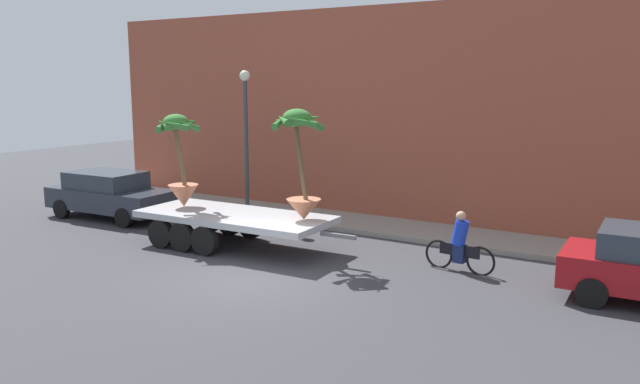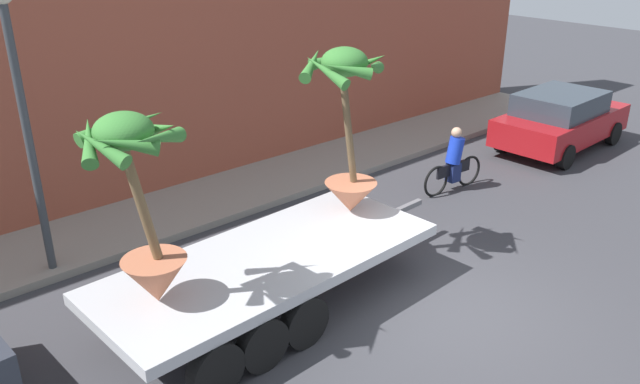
{
  "view_description": "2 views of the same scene",
  "coord_description": "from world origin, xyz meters",
  "px_view_note": "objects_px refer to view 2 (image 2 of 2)",
  "views": [
    {
      "loc": [
        8.89,
        -11.51,
        4.65
      ],
      "look_at": [
        0.67,
        1.86,
        1.86
      ],
      "focal_mm": 35.3,
      "sensor_mm": 36.0,
      "label": 1
    },
    {
      "loc": [
        -7.32,
        -5.17,
        5.82
      ],
      "look_at": [
        -1.0,
        2.02,
        1.69
      ],
      "focal_mm": 35.85,
      "sensor_mm": 36.0,
      "label": 2
    }
  ],
  "objects_px": {
    "parked_car": "(561,119)",
    "street_lamp": "(20,96)",
    "cyclist": "(454,163)",
    "flatbed_trailer": "(256,274)",
    "potted_palm_middle": "(142,213)",
    "potted_palm_rear": "(347,132)"
  },
  "relations": [
    {
      "from": "parked_car",
      "to": "street_lamp",
      "type": "distance_m",
      "value": 13.27
    },
    {
      "from": "potted_palm_middle",
      "to": "potted_palm_rear",
      "type": "bearing_deg",
      "value": 5.29
    },
    {
      "from": "flatbed_trailer",
      "to": "cyclist",
      "type": "relative_size",
      "value": 3.59
    },
    {
      "from": "street_lamp",
      "to": "parked_car",
      "type": "bearing_deg",
      "value": -10.29
    },
    {
      "from": "flatbed_trailer",
      "to": "street_lamp",
      "type": "bearing_deg",
      "value": 119.93
    },
    {
      "from": "flatbed_trailer",
      "to": "parked_car",
      "type": "bearing_deg",
      "value": 5.67
    },
    {
      "from": "flatbed_trailer",
      "to": "potted_palm_rear",
      "type": "distance_m",
      "value": 2.85
    },
    {
      "from": "potted_palm_middle",
      "to": "parked_car",
      "type": "height_order",
      "value": "potted_palm_middle"
    },
    {
      "from": "flatbed_trailer",
      "to": "cyclist",
      "type": "height_order",
      "value": "cyclist"
    },
    {
      "from": "potted_palm_rear",
      "to": "cyclist",
      "type": "height_order",
      "value": "potted_palm_rear"
    },
    {
      "from": "potted_palm_rear",
      "to": "potted_palm_middle",
      "type": "height_order",
      "value": "potted_palm_rear"
    },
    {
      "from": "parked_car",
      "to": "street_lamp",
      "type": "xyz_separation_m",
      "value": [
        -12.84,
        2.33,
        2.4
      ]
    },
    {
      "from": "potted_palm_middle",
      "to": "cyclist",
      "type": "height_order",
      "value": "potted_palm_middle"
    },
    {
      "from": "flatbed_trailer",
      "to": "parked_car",
      "type": "height_order",
      "value": "parked_car"
    },
    {
      "from": "cyclist",
      "to": "street_lamp",
      "type": "xyz_separation_m",
      "value": [
        -8.37,
        2.25,
        2.56
      ]
    },
    {
      "from": "parked_car",
      "to": "street_lamp",
      "type": "height_order",
      "value": "street_lamp"
    },
    {
      "from": "parked_car",
      "to": "flatbed_trailer",
      "type": "bearing_deg",
      "value": -174.33
    },
    {
      "from": "potted_palm_middle",
      "to": "cyclist",
      "type": "distance_m",
      "value": 8.39
    },
    {
      "from": "street_lamp",
      "to": "potted_palm_rear",
      "type": "bearing_deg",
      "value": -35.92
    },
    {
      "from": "flatbed_trailer",
      "to": "street_lamp",
      "type": "relative_size",
      "value": 1.37
    },
    {
      "from": "parked_car",
      "to": "potted_palm_middle",
      "type": "bearing_deg",
      "value": -175.08
    },
    {
      "from": "cyclist",
      "to": "parked_car",
      "type": "height_order",
      "value": "parked_car"
    }
  ]
}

